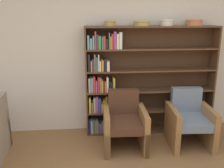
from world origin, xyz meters
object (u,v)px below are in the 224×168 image
Objects in this scene: armchair_leather at (125,123)px; bowl_olive at (194,22)px; bowl_brass at (110,23)px; bowl_sage at (142,23)px; bowl_stoneware at (167,22)px; bookshelf at (137,82)px; armchair_cushioned at (189,120)px.

bowl_olive is at bearing -154.27° from armchair_leather.
bowl_sage is (0.52, 0.00, -0.00)m from bowl_brass.
bowl_stoneware reaches higher than bowl_sage.
armchair_leather is at bearing -144.64° from bowl_stoneware.
bowl_sage is 1.60m from armchair_leather.
bowl_stoneware is at bearing -142.69° from armchair_leather.
armchair_leather is (-0.28, -0.54, -0.51)m from bookshelf.
bowl_brass is 0.92m from bowl_stoneware.
bowl_brass is at bearing 180.00° from bowl_olive.
bookshelf is 11.63× the size of bowl_brass.
armchair_leather is at bearing 3.45° from armchair_cushioned.
armchair_cushioned is at bearing -23.55° from bowl_brass.
bowl_brass reaches higher than armchair_cushioned.
bowl_brass is 0.70× the size of bowl_olive.
armchair_cushioned is (0.69, -0.53, -1.48)m from bowl_sage.
bowl_sage is at bearing 180.00° from bowl_olive.
bowl_sage is at bearing -120.61° from armchair_leather.
bookshelf is at bearing -115.70° from armchair_leather.
bowl_stoneware is at bearing -58.01° from armchair_cushioned.
bowl_olive is (0.45, -0.00, -0.00)m from bowl_stoneware.
bowl_brass is 1.37m from bowl_olive.
bowl_olive reaches higher than armchair_cushioned.
bookshelf is 0.79m from armchair_leather.
armchair_cushioned is (1.03, -0.00, 0.00)m from armchair_leather.
bowl_sage is 0.41m from bowl_stoneware.
bowl_stoneware is 0.82× the size of bowl_olive.
bowl_olive is at bearing 0.00° from bowl_sage.
bookshelf is 1.05m from armchair_cushioned.
armchair_cushioned is at bearing -37.26° from bowl_sage.
bowl_stoneware is 0.45m from bowl_olive.
bowl_brass reaches higher than bowl_sage.
armchair_leather is at bearing -122.57° from bowl_sage.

